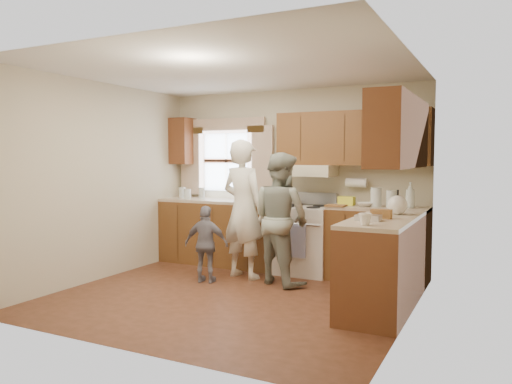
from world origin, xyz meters
The scene contains 6 objects.
room centered at (0.00, 0.00, 1.25)m, with size 3.80×3.80×3.80m.
kitchen_fixtures centered at (0.61, 1.08, 0.84)m, with size 3.80×2.25×2.15m.
stove centered at (0.30, 1.44, 0.47)m, with size 0.76×0.67×1.07m.
woman_left centered at (-0.31, 0.85, 0.89)m, with size 0.65×0.43×1.78m, color white.
woman_right centered at (0.25, 0.79, 0.81)m, with size 0.78×0.61×1.61m, color #223C2E.
child centered at (-0.60, 0.42, 0.48)m, with size 0.56×0.23×0.96m, color slate.
Camera 1 is at (2.68, -4.78, 1.55)m, focal length 35.00 mm.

